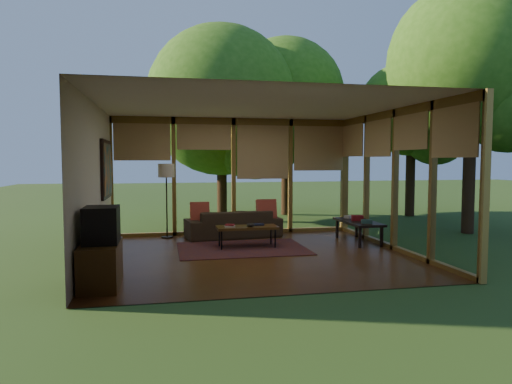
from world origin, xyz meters
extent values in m
plane|color=#5B3217|center=(0.00, 0.00, 0.00)|extent=(5.50, 5.50, 0.00)
plane|color=white|center=(0.00, 0.00, 2.70)|extent=(5.50, 5.50, 0.00)
cube|color=beige|center=(-2.75, 0.00, 1.35)|extent=(0.04, 5.00, 2.70)
cube|color=beige|center=(0.00, -2.50, 1.35)|extent=(5.50, 0.04, 2.70)
cube|color=olive|center=(0.00, 2.50, 1.35)|extent=(5.50, 0.12, 2.70)
cube|color=olive|center=(2.75, 0.00, 1.35)|extent=(0.12, 5.00, 2.70)
plane|color=#2C481B|center=(8.00, 8.00, -0.01)|extent=(40.00, 40.00, 0.00)
cylinder|color=#352013|center=(0.02, 4.90, 2.19)|extent=(0.28, 0.28, 4.37)
sphere|color=#295814|center=(0.02, 4.90, 3.40)|extent=(4.21, 4.21, 4.21)
cylinder|color=#352013|center=(2.21, 6.03, 2.40)|extent=(0.28, 0.28, 4.80)
sphere|color=#295814|center=(2.21, 6.03, 3.73)|extent=(3.68, 3.68, 3.68)
cylinder|color=#352013|center=(5.31, 1.48, 2.58)|extent=(0.28, 0.28, 5.17)
sphere|color=#295814|center=(5.31, 1.48, 4.02)|extent=(3.61, 3.61, 3.61)
cylinder|color=#352013|center=(5.66, 4.87, 2.11)|extent=(0.28, 0.28, 4.21)
sphere|color=#295814|center=(5.66, 4.87, 3.28)|extent=(2.84, 2.84, 2.84)
cube|color=maroon|center=(-0.12, 0.65, 0.01)|extent=(2.48, 1.76, 0.01)
imported|color=#34271A|center=(-0.09, 2.00, 0.31)|extent=(2.19, 1.10, 0.61)
cube|color=maroon|center=(-0.84, 1.95, 0.59)|extent=(0.42, 0.22, 0.44)
cube|color=maroon|center=(0.66, 1.95, 0.61)|extent=(0.45, 0.24, 0.47)
cube|color=beige|center=(-0.35, 0.71, 0.44)|extent=(0.20, 0.15, 0.03)
cube|color=maroon|center=(-0.35, 0.71, 0.47)|extent=(0.20, 0.18, 0.03)
cube|color=black|center=(0.25, 0.84, 0.44)|extent=(0.21, 0.16, 0.03)
ellipsoid|color=black|center=(0.05, 0.66, 0.46)|extent=(0.16, 0.16, 0.07)
cube|color=#503515|center=(-2.47, -1.60, 0.30)|extent=(0.50, 1.00, 0.60)
cube|color=black|center=(-2.45, -1.60, 0.85)|extent=(0.45, 0.55, 0.50)
cube|color=#325751|center=(2.40, 0.47, 0.49)|extent=(0.23, 0.19, 0.07)
cube|color=maroon|center=(2.40, 0.92, 0.51)|extent=(0.27, 0.23, 0.11)
cube|color=beige|center=(2.40, 1.32, 0.48)|extent=(0.25, 0.22, 0.06)
cylinder|color=black|center=(-1.55, 2.23, 0.01)|extent=(0.26, 0.26, 0.03)
cylinder|color=black|center=(-1.55, 2.23, 0.79)|extent=(0.03, 0.03, 1.52)
cylinder|color=beige|center=(-1.55, 2.23, 1.50)|extent=(0.36, 0.36, 0.30)
cube|color=#503515|center=(0.00, 0.76, 0.40)|extent=(1.20, 0.50, 0.05)
cylinder|color=black|center=(-0.53, 0.58, 0.19)|extent=(0.03, 0.03, 0.38)
cylinder|color=black|center=(0.53, 0.58, 0.19)|extent=(0.03, 0.03, 0.38)
cylinder|color=black|center=(-0.53, 0.94, 0.19)|extent=(0.03, 0.03, 0.38)
cylinder|color=black|center=(0.53, 0.94, 0.19)|extent=(0.03, 0.03, 0.38)
cube|color=black|center=(2.40, 0.87, 0.43)|extent=(0.60, 1.40, 0.05)
cube|color=black|center=(2.17, 0.27, 0.20)|extent=(0.05, 0.05, 0.40)
cube|color=black|center=(2.63, 0.27, 0.20)|extent=(0.05, 0.05, 0.40)
cube|color=black|center=(2.17, 1.47, 0.20)|extent=(0.05, 0.05, 0.40)
cube|color=black|center=(2.63, 1.47, 0.20)|extent=(0.05, 0.05, 0.40)
cube|color=black|center=(-2.72, 1.40, 1.55)|extent=(0.05, 1.35, 1.15)
cube|color=navy|center=(-2.69, 1.40, 1.55)|extent=(0.02, 1.20, 1.00)
camera|label=1|loc=(-1.62, -8.03, 1.73)|focal=32.00mm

